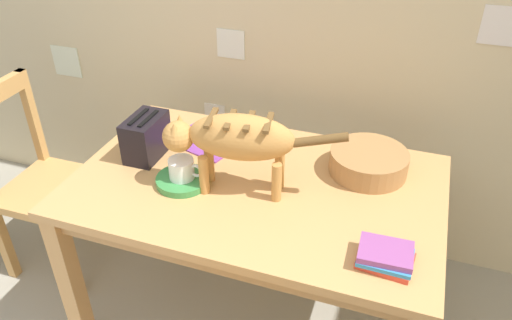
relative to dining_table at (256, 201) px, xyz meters
name	(u,v)px	position (x,y,z in m)	size (l,w,h in m)	color
dining_table	(256,201)	(0.00, 0.00, 0.00)	(1.38, 0.86, 0.74)	tan
cat	(234,139)	(-0.06, -0.06, 0.30)	(0.64, 0.20, 0.31)	#C58B47
saucer_bowl	(183,180)	(-0.26, -0.10, 0.10)	(0.20, 0.20, 0.03)	#3A8D46
coffee_mug	(182,169)	(-0.25, -0.10, 0.15)	(0.13, 0.09, 0.08)	white
magazine	(205,141)	(-0.30, 0.21, 0.09)	(0.29, 0.21, 0.01)	purple
book_stack	(386,257)	(0.51, -0.27, 0.11)	(0.17, 0.14, 0.05)	#DA422E
wicker_basket	(369,162)	(0.38, 0.21, 0.13)	(0.30, 0.30, 0.09)	#AC7947
toaster	(146,137)	(-0.48, 0.03, 0.17)	(0.12, 0.20, 0.18)	black
wooden_chair_far	(44,184)	(-1.07, 0.03, -0.20)	(0.42, 0.42, 0.93)	tan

